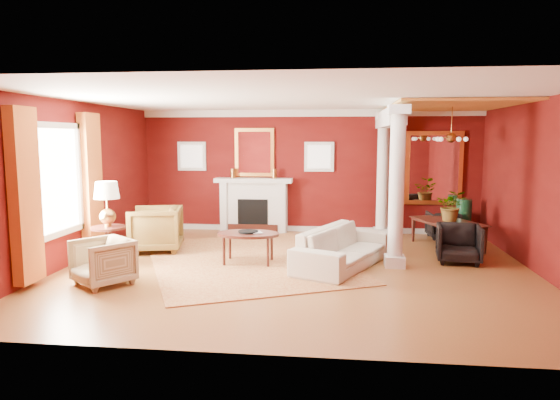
# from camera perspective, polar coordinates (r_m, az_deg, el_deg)

# --- Properties ---
(ground) EXTENTS (8.00, 8.00, 0.00)m
(ground) POSITION_cam_1_polar(r_m,az_deg,el_deg) (8.72, 1.88, -7.81)
(ground) COLOR brown
(ground) RESTS_ON ground
(room_shell) EXTENTS (8.04, 7.04, 2.92)m
(room_shell) POSITION_cam_1_polar(r_m,az_deg,el_deg) (8.43, 1.93, 5.56)
(room_shell) COLOR #590F0C
(room_shell) RESTS_ON ground
(fireplace) EXTENTS (1.85, 0.42, 1.29)m
(fireplace) POSITION_cam_1_polar(r_m,az_deg,el_deg) (11.99, -3.01, -0.56)
(fireplace) COLOR silver
(fireplace) RESTS_ON ground
(overmantel_mirror) EXTENTS (0.95, 0.07, 1.15)m
(overmantel_mirror) POSITION_cam_1_polar(r_m,az_deg,el_deg) (12.02, -2.94, 5.46)
(overmantel_mirror) COLOR #EDA445
(overmantel_mirror) RESTS_ON fireplace
(flank_window_left) EXTENTS (0.70, 0.07, 0.70)m
(flank_window_left) POSITION_cam_1_polar(r_m,az_deg,el_deg) (12.39, -10.04, 4.95)
(flank_window_left) COLOR silver
(flank_window_left) RESTS_ON room_shell
(flank_window_right) EXTENTS (0.70, 0.07, 0.70)m
(flank_window_right) POSITION_cam_1_polar(r_m,az_deg,el_deg) (11.88, 4.50, 4.95)
(flank_window_right) COLOR silver
(flank_window_right) RESTS_ON room_shell
(left_window) EXTENTS (0.21, 2.55, 2.60)m
(left_window) POSITION_cam_1_polar(r_m,az_deg,el_deg) (9.08, -23.74, 1.32)
(left_window) COLOR white
(left_window) RESTS_ON room_shell
(column_front) EXTENTS (0.36, 0.36, 2.80)m
(column_front) POSITION_cam_1_polar(r_m,az_deg,el_deg) (8.80, 13.19, 1.59)
(column_front) COLOR silver
(column_front) RESTS_ON ground
(column_back) EXTENTS (0.36, 0.36, 2.80)m
(column_back) POSITION_cam_1_polar(r_m,az_deg,el_deg) (11.47, 11.65, 2.88)
(column_back) COLOR silver
(column_back) RESTS_ON ground
(header_beam) EXTENTS (0.30, 3.20, 0.32)m
(header_beam) POSITION_cam_1_polar(r_m,az_deg,el_deg) (10.36, 12.36, 9.03)
(header_beam) COLOR silver
(header_beam) RESTS_ON column_front
(amber_ceiling) EXTENTS (2.30, 3.40, 0.04)m
(amber_ceiling) POSITION_cam_1_polar(r_m,az_deg,el_deg) (10.40, 18.90, 10.18)
(amber_ceiling) COLOR gold
(amber_ceiling) RESTS_ON room_shell
(dining_mirror) EXTENTS (1.30, 0.07, 1.70)m
(dining_mirror) POSITION_cam_1_polar(r_m,az_deg,el_deg) (12.08, 17.17, 3.50)
(dining_mirror) COLOR #EDA445
(dining_mirror) RESTS_ON room_shell
(chandelier) EXTENTS (0.60, 0.62, 0.75)m
(chandelier) POSITION_cam_1_polar(r_m,az_deg,el_deg) (10.44, 18.97, 6.75)
(chandelier) COLOR #A87535
(chandelier) RESTS_ON room_shell
(crown_trim) EXTENTS (8.00, 0.08, 0.16)m
(crown_trim) POSITION_cam_1_polar(r_m,az_deg,el_deg) (11.89, 3.32, 9.88)
(crown_trim) COLOR silver
(crown_trim) RESTS_ON room_shell
(base_trim) EXTENTS (8.00, 0.08, 0.12)m
(base_trim) POSITION_cam_1_polar(r_m,az_deg,el_deg) (12.08, 3.23, -3.32)
(base_trim) COLOR silver
(base_trim) RESTS_ON ground
(rug) EXTENTS (4.85, 5.39, 0.02)m
(rug) POSITION_cam_1_polar(r_m,az_deg,el_deg) (9.28, -3.89, -6.85)
(rug) COLOR maroon
(rug) RESTS_ON ground
(sofa) EXTENTS (1.60, 2.42, 0.92)m
(sofa) POSITION_cam_1_polar(r_m,az_deg,el_deg) (8.81, 7.24, -4.65)
(sofa) COLOR beige
(sofa) RESTS_ON ground
(armchair_leopard) EXTENTS (1.07, 1.12, 0.99)m
(armchair_leopard) POSITION_cam_1_polar(r_m,az_deg,el_deg) (10.19, -14.02, -2.99)
(armchair_leopard) COLOR black
(armchair_leopard) RESTS_ON ground
(armchair_stripe) EXTENTS (1.05, 1.04, 0.79)m
(armchair_stripe) POSITION_cam_1_polar(r_m,az_deg,el_deg) (8.15, -19.60, -6.44)
(armchair_stripe) COLOR tan
(armchair_stripe) RESTS_ON ground
(coffee_table) EXTENTS (1.12, 1.12, 0.56)m
(coffee_table) POSITION_cam_1_polar(r_m,az_deg,el_deg) (8.96, -3.65, -4.04)
(coffee_table) COLOR black
(coffee_table) RESTS_ON ground
(coffee_book) EXTENTS (0.17, 0.09, 0.24)m
(coffee_book) POSITION_cam_1_polar(r_m,az_deg,el_deg) (8.88, -3.25, -3.05)
(coffee_book) COLOR black
(coffee_book) RESTS_ON coffee_table
(side_table) EXTENTS (0.60, 0.60, 1.49)m
(side_table) POSITION_cam_1_polar(r_m,az_deg,el_deg) (9.23, -19.13, -1.01)
(side_table) COLOR black
(side_table) RESTS_ON ground
(dining_table) EXTENTS (1.12, 1.67, 0.88)m
(dining_table) POSITION_cam_1_polar(r_m,az_deg,el_deg) (10.82, 18.73, -2.86)
(dining_table) COLOR black
(dining_table) RESTS_ON ground
(dining_chair_near) EXTENTS (0.83, 0.79, 0.77)m
(dining_chair_near) POSITION_cam_1_polar(r_m,az_deg,el_deg) (9.59, 19.76, -4.50)
(dining_chair_near) COLOR black
(dining_chair_near) RESTS_ON ground
(dining_chair_far) EXTENTS (0.69, 0.65, 0.67)m
(dining_chair_far) POSITION_cam_1_polar(r_m,az_deg,el_deg) (11.79, 18.12, -2.57)
(dining_chair_far) COLOR black
(dining_chair_far) RESTS_ON ground
(green_urn) EXTENTS (0.38, 0.38, 0.90)m
(green_urn) POSITION_cam_1_polar(r_m,az_deg,el_deg) (11.89, 20.20, -2.47)
(green_urn) COLOR #133D21
(green_urn) RESTS_ON ground
(potted_plant) EXTENTS (0.69, 0.74, 0.50)m
(potted_plant) POSITION_cam_1_polar(r_m,az_deg,el_deg) (10.68, 19.06, 0.73)
(potted_plant) COLOR #26591E
(potted_plant) RESTS_ON dining_table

